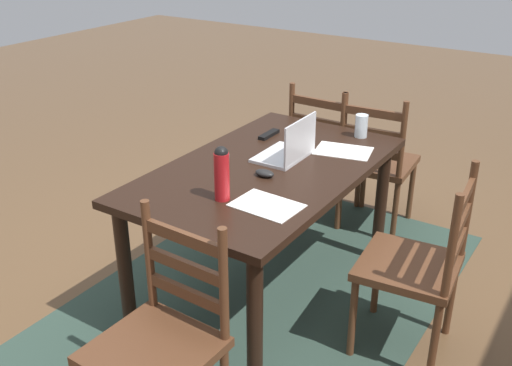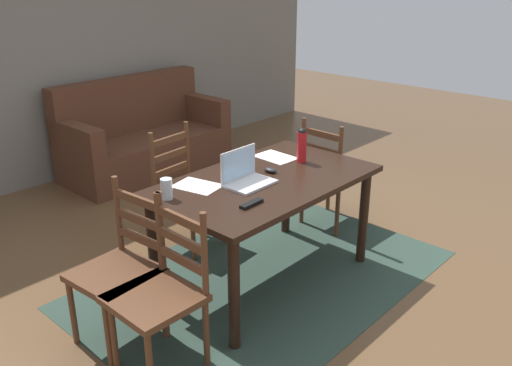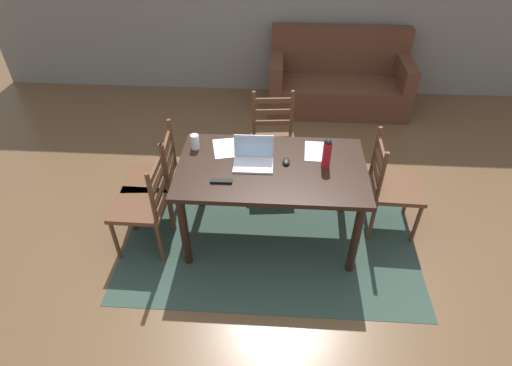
# 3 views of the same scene
# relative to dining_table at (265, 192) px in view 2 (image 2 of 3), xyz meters

# --- Properties ---
(ground_plane) EXTENTS (14.00, 14.00, 0.00)m
(ground_plane) POSITION_rel_dining_table_xyz_m (0.00, 0.00, -0.68)
(ground_plane) COLOR brown
(area_rug) EXTENTS (2.59, 1.73, 0.01)m
(area_rug) POSITION_rel_dining_table_xyz_m (0.00, 0.00, -0.67)
(area_rug) COLOR #2D4238
(area_rug) RESTS_ON ground
(wall_back) EXTENTS (8.00, 0.12, 2.70)m
(wall_back) POSITION_rel_dining_table_xyz_m (0.00, 2.99, 0.67)
(wall_back) COLOR slate
(wall_back) RESTS_ON ground
(dining_table) EXTENTS (1.53, 0.90, 0.78)m
(dining_table) POSITION_rel_dining_table_xyz_m (0.00, 0.00, 0.00)
(dining_table) COLOR black
(dining_table) RESTS_ON ground
(chair_far_head) EXTENTS (0.48, 0.48, 0.95)m
(chair_far_head) POSITION_rel_dining_table_xyz_m (-0.00, 0.82, -0.21)
(chair_far_head) COLOR #56331E
(chair_far_head) RESTS_ON ground
(chair_left_far) EXTENTS (0.47, 0.47, 0.95)m
(chair_left_far) POSITION_rel_dining_table_xyz_m (-1.05, 0.18, -0.21)
(chair_left_far) COLOR #56331E
(chair_left_far) RESTS_ON ground
(chair_right_far) EXTENTS (0.45, 0.45, 0.95)m
(chair_right_far) POSITION_rel_dining_table_xyz_m (1.05, 0.18, -0.21)
(chair_right_far) COLOR #56331E
(chair_right_far) RESTS_ON ground
(chair_left_near) EXTENTS (0.45, 0.45, 0.95)m
(chair_left_near) POSITION_rel_dining_table_xyz_m (-1.05, -0.18, -0.21)
(chair_left_near) COLOR #56331E
(chair_left_near) RESTS_ON ground
(couch) EXTENTS (1.80, 0.80, 1.00)m
(couch) POSITION_rel_dining_table_xyz_m (0.81, 2.51, -0.32)
(couch) COLOR #512D1E
(couch) RESTS_ON ground
(laptop) EXTENTS (0.32, 0.23, 0.23)m
(laptop) POSITION_rel_dining_table_xyz_m (-0.15, 0.04, 0.16)
(laptop) COLOR silver
(laptop) RESTS_ON dining_table
(water_bottle) EXTENTS (0.07, 0.07, 0.26)m
(water_bottle) POSITION_rel_dining_table_xyz_m (0.43, 0.03, 0.23)
(water_bottle) COLOR red
(water_bottle) RESTS_ON dining_table
(drinking_glass) EXTENTS (0.07, 0.07, 0.13)m
(drinking_glass) POSITION_rel_dining_table_xyz_m (-0.66, 0.22, 0.17)
(drinking_glass) COLOR silver
(drinking_glass) RESTS_ON dining_table
(computer_mouse) EXTENTS (0.06, 0.10, 0.03)m
(computer_mouse) POSITION_rel_dining_table_xyz_m (0.11, 0.06, 0.12)
(computer_mouse) COLOR black
(computer_mouse) RESTS_ON dining_table
(tv_remote) EXTENTS (0.17, 0.05, 0.02)m
(tv_remote) POSITION_rel_dining_table_xyz_m (-0.38, -0.23, 0.11)
(tv_remote) COLOR black
(tv_remote) RESTS_ON dining_table
(paper_stack_left) EXTENTS (0.27, 0.33, 0.00)m
(paper_stack_left) POSITION_rel_dining_table_xyz_m (-0.40, 0.24, 0.10)
(paper_stack_left) COLOR white
(paper_stack_left) RESTS_ON dining_table
(paper_stack_right) EXTENTS (0.22, 0.31, 0.00)m
(paper_stack_right) POSITION_rel_dining_table_xyz_m (0.38, 0.23, 0.10)
(paper_stack_right) COLOR white
(paper_stack_right) RESTS_ON dining_table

